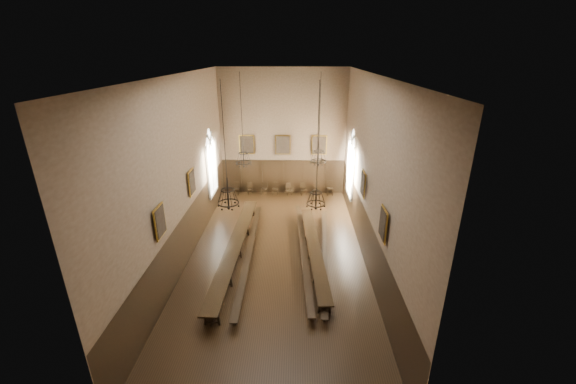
{
  "coord_description": "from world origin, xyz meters",
  "views": [
    {
      "loc": [
        0.99,
        -15.84,
        9.93
      ],
      "look_at": [
        0.55,
        1.5,
        3.01
      ],
      "focal_mm": 22.0,
      "sensor_mm": 36.0,
      "label": 1
    }
  ],
  "objects_px": {
    "chair_0": "(237,191)",
    "chandelier_front_right": "(316,195)",
    "table_right": "(314,252)",
    "bench_right_inner": "(303,250)",
    "chair_3": "(275,191)",
    "chair_2": "(264,191)",
    "chair_4": "(289,191)",
    "chair_5": "(303,191)",
    "chandelier_back_left": "(244,157)",
    "chair_6": "(316,192)",
    "chair_7": "(330,191)",
    "table_left": "(236,251)",
    "bench_left_outer": "(230,249)",
    "bench_right_outer": "(324,254)",
    "chair_1": "(250,191)",
    "chandelier_back_right": "(318,156)",
    "bench_left_inner": "(249,252)",
    "chandelier_front_left": "(228,196)"
  },
  "relations": [
    {
      "from": "chair_5",
      "to": "chandelier_front_left",
      "type": "bearing_deg",
      "value": -123.27
    },
    {
      "from": "bench_left_outer",
      "to": "chandelier_back_left",
      "type": "relative_size",
      "value": 1.9
    },
    {
      "from": "table_right",
      "to": "chandelier_front_right",
      "type": "distance_m",
      "value": 4.86
    },
    {
      "from": "table_right",
      "to": "chandelier_back_left",
      "type": "xyz_separation_m",
      "value": [
        -3.86,
        3.09,
        4.17
      ]
    },
    {
      "from": "chair_3",
      "to": "chandelier_back_left",
      "type": "bearing_deg",
      "value": -102.28
    },
    {
      "from": "chair_1",
      "to": "chair_5",
      "type": "height_order",
      "value": "chair_5"
    },
    {
      "from": "chair_3",
      "to": "chandelier_front_right",
      "type": "bearing_deg",
      "value": -76.91
    },
    {
      "from": "chair_4",
      "to": "chair_6",
      "type": "bearing_deg",
      "value": -20.52
    },
    {
      "from": "chair_6",
      "to": "chandelier_front_left",
      "type": "distance_m",
      "value": 12.21
    },
    {
      "from": "chair_0",
      "to": "chandelier_front_right",
      "type": "distance_m",
      "value": 13.04
    },
    {
      "from": "bench_left_outer",
      "to": "bench_right_inner",
      "type": "distance_m",
      "value": 3.84
    },
    {
      "from": "chair_2",
      "to": "chair_6",
      "type": "height_order",
      "value": "chair_2"
    },
    {
      "from": "table_left",
      "to": "chair_0",
      "type": "bearing_deg",
      "value": 98.91
    },
    {
      "from": "chair_4",
      "to": "chandelier_front_left",
      "type": "bearing_deg",
      "value": -121.36
    },
    {
      "from": "chair_7",
      "to": "chandelier_back_left",
      "type": "distance_m",
      "value": 8.93
    },
    {
      "from": "table_right",
      "to": "chair_5",
      "type": "distance_m",
      "value": 8.74
    },
    {
      "from": "bench_right_outer",
      "to": "chair_0",
      "type": "xyz_separation_m",
      "value": [
        -5.92,
        8.72,
        -0.0
      ]
    },
    {
      "from": "table_right",
      "to": "chair_4",
      "type": "xyz_separation_m",
      "value": [
        -1.49,
        8.72,
        -0.09
      ]
    },
    {
      "from": "chair_4",
      "to": "chandelier_front_right",
      "type": "xyz_separation_m",
      "value": [
        1.36,
        -11.19,
        4.29
      ]
    },
    {
      "from": "bench_right_inner",
      "to": "chandelier_back_right",
      "type": "distance_m",
      "value": 5.19
    },
    {
      "from": "table_left",
      "to": "chair_7",
      "type": "height_order",
      "value": "chair_7"
    },
    {
      "from": "chair_4",
      "to": "chair_6",
      "type": "xyz_separation_m",
      "value": [
        1.99,
        -0.05,
        0.0
      ]
    },
    {
      "from": "chair_7",
      "to": "table_left",
      "type": "bearing_deg",
      "value": -123.28
    },
    {
      "from": "bench_left_inner",
      "to": "chandelier_back_right",
      "type": "height_order",
      "value": "chandelier_back_right"
    },
    {
      "from": "chair_1",
      "to": "chair_3",
      "type": "distance_m",
      "value": 1.87
    },
    {
      "from": "table_right",
      "to": "bench_right_inner",
      "type": "bearing_deg",
      "value": 147.2
    },
    {
      "from": "table_left",
      "to": "chandelier_back_left",
      "type": "distance_m",
      "value": 5.15
    },
    {
      "from": "chair_3",
      "to": "bench_left_outer",
      "type": "bearing_deg",
      "value": -101.4
    },
    {
      "from": "chair_6",
      "to": "chair_7",
      "type": "bearing_deg",
      "value": 8.15
    },
    {
      "from": "table_right",
      "to": "chair_6",
      "type": "height_order",
      "value": "chair_6"
    },
    {
      "from": "chair_4",
      "to": "chandelier_back_left",
      "type": "height_order",
      "value": "chandelier_back_left"
    },
    {
      "from": "table_left",
      "to": "chandelier_front_right",
      "type": "xyz_separation_m",
      "value": [
        3.9,
        -2.44,
        4.13
      ]
    },
    {
      "from": "chair_5",
      "to": "chair_6",
      "type": "relative_size",
      "value": 1.03
    },
    {
      "from": "chair_7",
      "to": "bench_right_inner",
      "type": "bearing_deg",
      "value": -104.93
    },
    {
      "from": "chair_6",
      "to": "chair_7",
      "type": "relative_size",
      "value": 0.84
    },
    {
      "from": "table_right",
      "to": "chair_7",
      "type": "distance_m",
      "value": 8.92
    },
    {
      "from": "chair_6",
      "to": "chair_5",
      "type": "bearing_deg",
      "value": 179.51
    },
    {
      "from": "chair_6",
      "to": "chandelier_front_left",
      "type": "height_order",
      "value": "chandelier_front_left"
    },
    {
      "from": "chair_5",
      "to": "chandelier_back_left",
      "type": "distance_m",
      "value": 7.87
    },
    {
      "from": "chandelier_back_right",
      "to": "table_right",
      "type": "bearing_deg",
      "value": -94.95
    },
    {
      "from": "chandelier_back_right",
      "to": "bench_left_outer",
      "type": "bearing_deg",
      "value": -149.14
    },
    {
      "from": "chair_0",
      "to": "bench_left_outer",
      "type": "bearing_deg",
      "value": -78.87
    },
    {
      "from": "bench_left_inner",
      "to": "chair_3",
      "type": "xyz_separation_m",
      "value": [
        0.82,
        8.77,
        -0.03
      ]
    },
    {
      "from": "chair_0",
      "to": "chandelier_front_right",
      "type": "height_order",
      "value": "chandelier_front_right"
    },
    {
      "from": "table_left",
      "to": "bench_right_outer",
      "type": "bearing_deg",
      "value": -0.23
    },
    {
      "from": "table_right",
      "to": "bench_left_inner",
      "type": "bearing_deg",
      "value": 179.53
    },
    {
      "from": "chair_6",
      "to": "chandelier_back_right",
      "type": "height_order",
      "value": "chandelier_back_right"
    },
    {
      "from": "chandelier_back_right",
      "to": "chair_0",
      "type": "bearing_deg",
      "value": 135.62
    },
    {
      "from": "chair_2",
      "to": "chair_4",
      "type": "relative_size",
      "value": 1.05
    },
    {
      "from": "chair_3",
      "to": "chair_4",
      "type": "distance_m",
      "value": 1.01
    }
  ]
}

